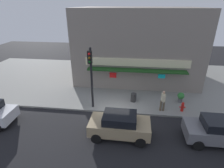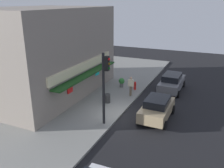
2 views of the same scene
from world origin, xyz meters
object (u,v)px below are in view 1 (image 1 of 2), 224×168
(fire_hydrant, at_px, (182,107))
(parked_car_tan, at_px, (120,125))
(trash_can, at_px, (134,97))
(parked_car_grey, at_px, (222,131))
(pedestrian, at_px, (163,100))
(potted_plant_by_doorway, at_px, (181,97))
(traffic_light, at_px, (91,71))

(fire_hydrant, xyz_separation_m, parked_car_tan, (-4.79, -3.33, 0.30))
(fire_hydrant, bearing_deg, trash_can, 164.02)
(trash_can, height_order, parked_car_grey, parked_car_grey)
(pedestrian, relative_size, parked_car_tan, 0.44)
(parked_car_grey, bearing_deg, trash_can, 142.04)
(potted_plant_by_doorway, bearing_deg, trash_can, -175.35)
(trash_can, relative_size, potted_plant_by_doorway, 0.82)
(pedestrian, relative_size, parked_car_grey, 0.40)
(parked_car_tan, bearing_deg, trash_can, 78.93)
(pedestrian, distance_m, potted_plant_by_doorway, 2.42)
(potted_plant_by_doorway, xyz_separation_m, parked_car_tan, (-4.95, -4.78, 0.15))
(traffic_light, bearing_deg, trash_can, 22.99)
(fire_hydrant, distance_m, parked_car_tan, 5.84)
(traffic_light, height_order, pedestrian, traffic_light)
(parked_car_grey, xyz_separation_m, parked_car_tan, (-6.38, -0.15, -0.01))
(parked_car_grey, bearing_deg, fire_hydrant, 116.65)
(potted_plant_by_doorway, height_order, parked_car_grey, parked_car_grey)
(traffic_light, distance_m, trash_can, 4.63)
(pedestrian, distance_m, parked_car_tan, 4.51)
(traffic_light, xyz_separation_m, parked_car_tan, (2.50, -3.02, -2.52))
(pedestrian, xyz_separation_m, parked_car_tan, (-3.17, -3.19, -0.29))
(fire_hydrant, bearing_deg, traffic_light, -177.57)
(parked_car_tan, bearing_deg, fire_hydrant, 34.79)
(traffic_light, relative_size, trash_can, 6.66)
(fire_hydrant, relative_size, parked_car_tan, 0.20)
(trash_can, relative_size, parked_car_grey, 0.17)
(potted_plant_by_doorway, height_order, parked_car_tan, parked_car_tan)
(trash_can, relative_size, parked_car_tan, 0.19)
(pedestrian, bearing_deg, fire_hydrant, 4.88)
(fire_hydrant, height_order, trash_can, fire_hydrant)
(pedestrian, xyz_separation_m, potted_plant_by_doorway, (1.78, 1.59, -0.44))
(fire_hydrant, relative_size, potted_plant_by_doorway, 0.88)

